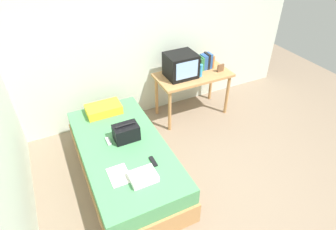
% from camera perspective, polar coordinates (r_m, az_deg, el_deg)
% --- Properties ---
extents(ground_plane, '(8.00, 8.00, 0.00)m').
position_cam_1_polar(ground_plane, '(3.61, 8.77, -15.08)').
color(ground_plane, '#84705B').
extents(wall_back, '(5.20, 0.10, 2.60)m').
position_cam_1_polar(wall_back, '(4.30, -4.80, 15.86)').
color(wall_back, silver).
rests_on(wall_back, ground).
extents(bed, '(1.00, 2.00, 0.51)m').
position_cam_1_polar(bed, '(3.60, -8.69, -9.15)').
color(bed, '#B27F4C').
rests_on(bed, ground).
extents(desk, '(1.16, 0.60, 0.74)m').
position_cam_1_polar(desk, '(4.44, 5.05, 7.20)').
color(desk, '#B27F4C').
rests_on(desk, ground).
extents(tv, '(0.44, 0.39, 0.36)m').
position_cam_1_polar(tv, '(4.24, 2.59, 9.99)').
color(tv, black).
rests_on(tv, desk).
extents(water_bottle, '(0.06, 0.06, 0.19)m').
position_cam_1_polar(water_bottle, '(4.30, 6.58, 8.92)').
color(water_bottle, '#3399DB').
rests_on(water_bottle, desk).
extents(book_row, '(0.24, 0.16, 0.25)m').
position_cam_1_polar(book_row, '(4.54, 7.57, 10.65)').
color(book_row, '#337F47').
rests_on(book_row, desk).
extents(picture_frame, '(0.11, 0.02, 0.12)m').
position_cam_1_polar(picture_frame, '(4.50, 10.58, 9.33)').
color(picture_frame, brown).
rests_on(picture_frame, desk).
extents(pillow, '(0.47, 0.28, 0.12)m').
position_cam_1_polar(pillow, '(3.97, -12.87, 1.16)').
color(pillow, yellow).
rests_on(pillow, bed).
extents(handbag, '(0.30, 0.20, 0.22)m').
position_cam_1_polar(handbag, '(3.45, -8.45, -3.51)').
color(handbag, black).
rests_on(handbag, bed).
extents(magazine, '(0.21, 0.29, 0.01)m').
position_cam_1_polar(magazine, '(3.10, -9.85, -11.90)').
color(magazine, white).
rests_on(magazine, bed).
extents(remote_dark, '(0.04, 0.16, 0.02)m').
position_cam_1_polar(remote_dark, '(3.19, -3.01, -9.33)').
color(remote_dark, black).
rests_on(remote_dark, bed).
extents(remote_silver, '(0.04, 0.14, 0.02)m').
position_cam_1_polar(remote_silver, '(3.50, -11.98, -5.22)').
color(remote_silver, '#B7B7BC').
rests_on(remote_silver, bed).
extents(folded_towel, '(0.28, 0.22, 0.07)m').
position_cam_1_polar(folded_towel, '(3.01, -5.04, -12.32)').
color(folded_towel, white).
rests_on(folded_towel, bed).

